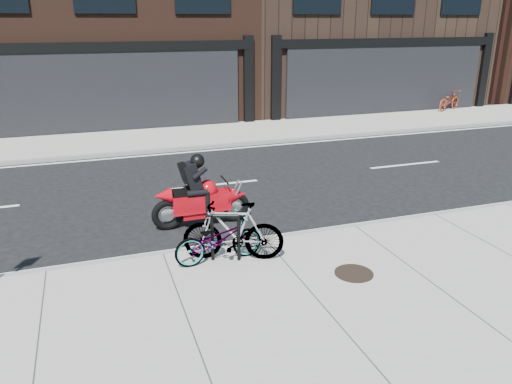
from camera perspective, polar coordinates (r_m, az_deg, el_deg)
name	(u,v)px	position (r m, az deg, el deg)	size (l,w,h in m)	color
ground	(236,210)	(11.61, -2.30, -2.12)	(120.00, 120.00, 0.00)	black
sidewalk_near	(337,326)	(7.45, 9.26, -14.93)	(60.00, 6.00, 0.13)	gray
sidewalk_far	(176,137)	(18.85, -9.16, 6.20)	(60.00, 3.50, 0.13)	gray
bike_rack	(225,233)	(8.81, -3.52, -4.75)	(0.50, 0.22, 0.88)	black
bicycle_front	(219,239)	(8.82, -4.30, -5.42)	(0.56, 1.60, 0.84)	gray
bicycle_rear	(233,231)	(8.83, -2.63, -4.49)	(0.51, 1.80, 1.08)	gray
motorcycle	(205,196)	(10.65, -5.81, -0.48)	(2.14, 0.46, 1.60)	black
bicycle_far	(449,100)	(25.57, 21.20, 9.73)	(0.60, 1.73, 0.91)	maroon
manhole_cover	(354,273)	(8.71, 11.12, -9.10)	(0.66, 0.66, 0.01)	black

